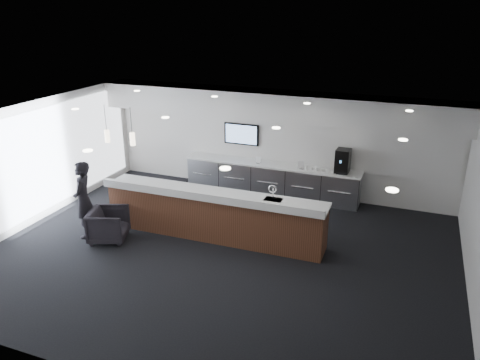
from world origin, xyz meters
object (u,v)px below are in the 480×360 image
at_px(coffee_machine, 343,161).
at_px(armchair, 109,225).
at_px(lounge_guest, 83,200).
at_px(service_counter, 214,214).

xyz_separation_m(coffee_machine, armchair, (-4.66, -3.99, -0.88)).
bearing_deg(lounge_guest, coffee_machine, 105.27).
relative_size(service_counter, coffee_machine, 8.37).
distance_m(service_counter, armchair, 2.44).
distance_m(armchair, lounge_guest, 0.83).
height_order(armchair, lounge_guest, lounge_guest).
bearing_deg(armchair, service_counter, -85.01).
distance_m(coffee_machine, lounge_guest, 6.63).
bearing_deg(lounge_guest, service_counter, 88.15).
bearing_deg(coffee_machine, lounge_guest, -140.70).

